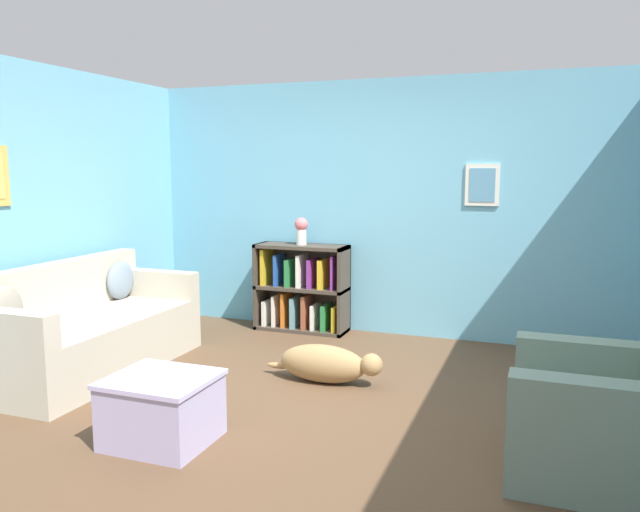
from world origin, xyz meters
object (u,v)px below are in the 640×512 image
vase (301,229)px  coffee_table (162,407)px  couch (88,332)px  dog (326,364)px  recliner_chair (608,414)px  bookshelf (302,289)px

vase → coffee_table: bearing=-85.9°
couch → dog: couch is taller
recliner_chair → dog: (-1.99, 0.87, -0.19)m
dog → couch: bearing=-168.1°
couch → coffee_table: 1.71m
couch → bookshelf: (1.19, 1.89, 0.10)m
bookshelf → vase: size_ratio=3.43×
recliner_chair → vase: size_ratio=3.52×
bookshelf → dog: 1.69m
couch → vase: size_ratio=6.90×
recliner_chair → bookshelf: bearing=140.1°
bookshelf → vase: (0.00, -0.02, 0.64)m
coffee_table → recliner_chair: bearing=11.6°
recliner_chair → dog: 2.18m
bookshelf → coffee_table: 2.88m
bookshelf → coffee_table: size_ratio=1.54×
recliner_chair → dog: bearing=156.5°
bookshelf → couch: bearing=-122.3°
couch → dog: (2.00, 0.42, -0.18)m
recliner_chair → couch: bearing=173.6°
recliner_chair → coffee_table: (-2.58, -0.53, -0.12)m
bookshelf → recliner_chair: (2.79, -2.33, -0.09)m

